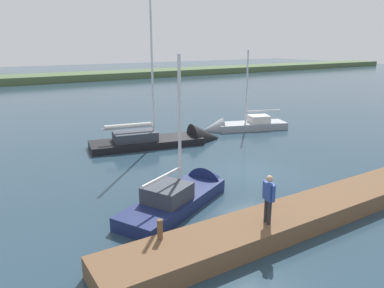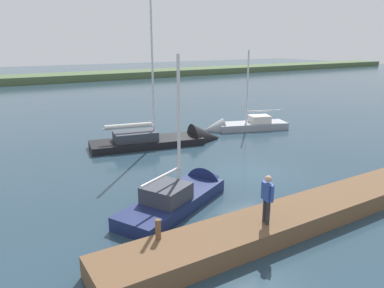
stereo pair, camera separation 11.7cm
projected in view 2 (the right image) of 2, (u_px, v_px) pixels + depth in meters
ground_plane at (250, 173)px, 19.59m from camera, size 200.00×200.00×0.00m
far_shoreline at (48, 82)px, 64.11m from camera, size 180.00×8.00×2.40m
dock_pier at (335, 203)px, 15.12m from camera, size 20.27×2.01×0.70m
mooring_post_near at (268, 200)px, 14.01m from camera, size 0.18×0.18×0.52m
mooring_post_far at (158, 229)px, 11.65m from camera, size 0.18×0.18×0.67m
sailboat_mid_channel at (239, 128)px, 29.15m from camera, size 7.00×3.77×6.94m
sailboat_inner_slip at (171, 141)px, 25.20m from camera, size 9.28×3.89×11.06m
sailboat_far_left at (187, 195)px, 16.31m from camera, size 7.08×4.87×7.15m
person_on_dock at (267, 196)px, 12.48m from camera, size 0.31×0.65×1.74m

